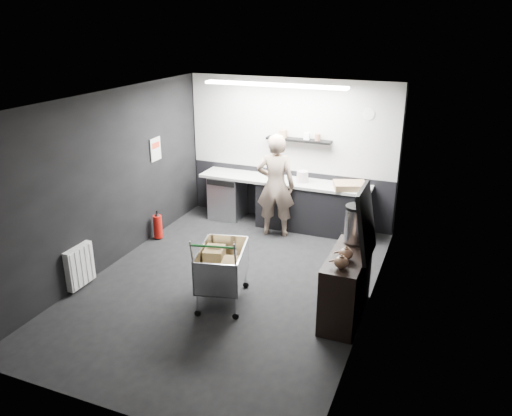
% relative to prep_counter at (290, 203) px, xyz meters
% --- Properties ---
extents(floor, '(5.50, 5.50, 0.00)m').
position_rel_prep_counter_xyz_m(floor, '(-0.14, -2.42, -0.46)').
color(floor, black).
rests_on(floor, ground).
extents(ceiling, '(5.50, 5.50, 0.00)m').
position_rel_prep_counter_xyz_m(ceiling, '(-0.14, -2.42, 2.24)').
color(ceiling, silver).
rests_on(ceiling, wall_back).
extents(wall_back, '(5.50, 0.00, 5.50)m').
position_rel_prep_counter_xyz_m(wall_back, '(-0.14, 0.33, 0.89)').
color(wall_back, black).
rests_on(wall_back, floor).
extents(wall_front, '(5.50, 0.00, 5.50)m').
position_rel_prep_counter_xyz_m(wall_front, '(-0.14, -5.17, 0.89)').
color(wall_front, black).
rests_on(wall_front, floor).
extents(wall_left, '(0.00, 5.50, 5.50)m').
position_rel_prep_counter_xyz_m(wall_left, '(-2.14, -2.42, 0.89)').
color(wall_left, black).
rests_on(wall_left, floor).
extents(wall_right, '(0.00, 5.50, 5.50)m').
position_rel_prep_counter_xyz_m(wall_right, '(1.86, -2.42, 0.89)').
color(wall_right, black).
rests_on(wall_right, floor).
extents(kitchen_wall_panel, '(3.95, 0.02, 1.70)m').
position_rel_prep_counter_xyz_m(kitchen_wall_panel, '(-0.14, 0.31, 1.39)').
color(kitchen_wall_panel, silver).
rests_on(kitchen_wall_panel, wall_back).
extents(dado_panel, '(3.95, 0.02, 1.00)m').
position_rel_prep_counter_xyz_m(dado_panel, '(-0.14, 0.31, 0.04)').
color(dado_panel, black).
rests_on(dado_panel, wall_back).
extents(floating_shelf, '(1.20, 0.22, 0.04)m').
position_rel_prep_counter_xyz_m(floating_shelf, '(0.06, 0.20, 1.16)').
color(floating_shelf, black).
rests_on(floating_shelf, wall_back).
extents(wall_clock, '(0.20, 0.03, 0.20)m').
position_rel_prep_counter_xyz_m(wall_clock, '(1.26, 0.30, 1.69)').
color(wall_clock, white).
rests_on(wall_clock, wall_back).
extents(poster, '(0.02, 0.30, 0.40)m').
position_rel_prep_counter_xyz_m(poster, '(-2.12, -1.12, 1.09)').
color(poster, silver).
rests_on(poster, wall_left).
extents(poster_red_band, '(0.02, 0.22, 0.10)m').
position_rel_prep_counter_xyz_m(poster_red_band, '(-2.11, -1.12, 1.16)').
color(poster_red_band, red).
rests_on(poster_red_band, poster).
extents(radiator, '(0.10, 0.50, 0.60)m').
position_rel_prep_counter_xyz_m(radiator, '(-2.08, -3.32, -0.11)').
color(radiator, white).
rests_on(radiator, wall_left).
extents(ceiling_strip, '(2.40, 0.20, 0.04)m').
position_rel_prep_counter_xyz_m(ceiling_strip, '(-0.14, -0.57, 2.21)').
color(ceiling_strip, white).
rests_on(ceiling_strip, ceiling).
extents(prep_counter, '(3.20, 0.61, 0.90)m').
position_rel_prep_counter_xyz_m(prep_counter, '(0.00, 0.00, 0.00)').
color(prep_counter, black).
rests_on(prep_counter, floor).
extents(person, '(0.75, 0.57, 1.85)m').
position_rel_prep_counter_xyz_m(person, '(-0.13, -0.45, 0.47)').
color(person, '#C3B09A').
rests_on(person, floor).
extents(shopping_cart, '(0.80, 1.11, 1.09)m').
position_rel_prep_counter_xyz_m(shopping_cart, '(-0.02, -2.88, 0.06)').
color(shopping_cart, silver).
rests_on(shopping_cart, floor).
extents(sideboard, '(0.51, 1.19, 1.78)m').
position_rel_prep_counter_xyz_m(sideboard, '(1.63, -2.58, 0.11)').
color(sideboard, black).
rests_on(sideboard, floor).
extents(fire_extinguisher, '(0.15, 0.15, 0.51)m').
position_rel_prep_counter_xyz_m(fire_extinguisher, '(-1.99, -1.42, -0.21)').
color(fire_extinguisher, red).
rests_on(fire_extinguisher, floor).
extents(cardboard_box, '(0.65, 0.58, 0.11)m').
position_rel_prep_counter_xyz_m(cardboard_box, '(1.09, -0.05, 0.50)').
color(cardboard_box, '#9B7952').
rests_on(cardboard_box, prep_counter).
extents(pink_tub, '(0.20, 0.20, 0.20)m').
position_rel_prep_counter_xyz_m(pink_tub, '(0.22, 0.00, 0.54)').
color(pink_tub, beige).
rests_on(pink_tub, prep_counter).
extents(white_container, '(0.24, 0.21, 0.18)m').
position_rel_prep_counter_xyz_m(white_container, '(-0.27, -0.05, 0.53)').
color(white_container, white).
rests_on(white_container, prep_counter).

